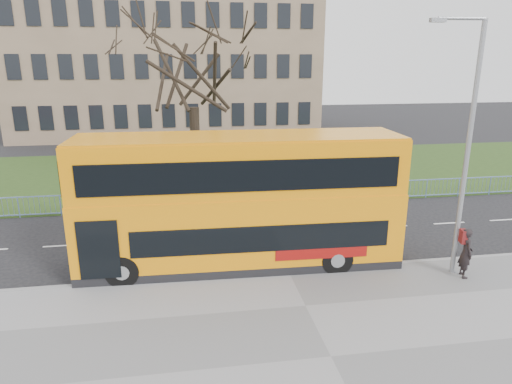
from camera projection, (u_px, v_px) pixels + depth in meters
The scene contains 10 objects.
ground at pixel (279, 256), 18.57m from camera, with size 120.00×120.00×0.00m, color black.
pavement at pixel (331, 358), 12.15m from camera, with size 80.00×10.50×0.12m, color slate.
kerb at pixel (288, 271), 17.08m from camera, with size 80.00×0.20×0.14m, color gray.
grass_verge at pixel (238, 172), 32.11m from camera, with size 80.00×15.40×0.08m, color #233A15.
guard_railing at pixel (255, 197), 24.67m from camera, with size 40.00×0.12×1.10m, color #7191C9, non-canonical shape.
bare_tree at pixel (193, 90), 25.91m from camera, with size 8.27×8.27×11.81m, color black, non-canonical shape.
civic_building at pixel (168, 65), 49.01m from camera, with size 30.00×15.00×14.00m, color #7A634D.
yellow_bus at pixel (240, 199), 17.07m from camera, with size 12.02×3.20×5.01m.
pedestrian at pixel (466, 253), 16.34m from camera, with size 0.67×0.44×1.84m, color black.
street_lamp at pixel (466, 142), 15.56m from camera, with size 1.89×0.34×8.89m.
Camera 1 is at (-3.59, -16.72, 7.75)m, focal length 32.00 mm.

